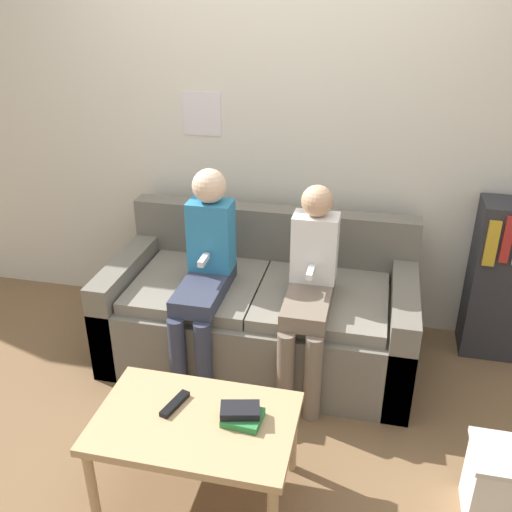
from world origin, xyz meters
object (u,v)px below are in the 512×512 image
at_px(coffee_table, 195,429).
at_px(couch, 261,312).
at_px(person_left, 205,266).
at_px(storage_box, 510,487).
at_px(person_right, 310,284).
at_px(tv_remote, 175,404).
at_px(bookshelf, 506,280).

bearing_deg(coffee_table, couch, 87.70).
relative_size(person_left, storage_box, 3.30).
relative_size(person_right, tv_remote, 6.40).
bearing_deg(tv_remote, person_left, 113.73).
bearing_deg(tv_remote, person_right, 76.84).
distance_m(bookshelf, storage_box, 1.32).
bearing_deg(bookshelf, coffee_table, -134.71).
xyz_separation_m(person_left, bookshelf, (1.65, 0.54, -0.17)).
height_order(person_left, person_right, person_left).
bearing_deg(bookshelf, couch, -165.83).
xyz_separation_m(person_right, bookshelf, (1.08, 0.55, -0.14)).
height_order(person_right, tv_remote, person_right).
bearing_deg(bookshelf, person_left, -161.85).
xyz_separation_m(person_left, person_right, (0.57, -0.01, -0.03)).
relative_size(couch, storage_box, 4.95).
xyz_separation_m(person_left, storage_box, (1.52, -0.74, -0.48)).
bearing_deg(couch, bookshelf, 14.17).
height_order(couch, coffee_table, couch).
relative_size(person_right, bookshelf, 1.17).
distance_m(couch, bookshelf, 1.44).
xyz_separation_m(tv_remote, bookshelf, (1.53, 1.38, 0.05)).
bearing_deg(person_right, coffee_table, -111.47).
xyz_separation_m(coffee_table, person_right, (0.35, 0.89, 0.25)).
distance_m(couch, person_right, 0.50).
height_order(tv_remote, storage_box, tv_remote).
xyz_separation_m(couch, coffee_table, (-0.04, -1.09, 0.09)).
bearing_deg(person_left, tv_remote, -81.96).
relative_size(couch, bookshelf, 1.82).
height_order(coffee_table, person_left, person_left).
bearing_deg(storage_box, person_left, 154.16).
relative_size(tv_remote, storage_box, 0.50).
distance_m(person_left, bookshelf, 1.75).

